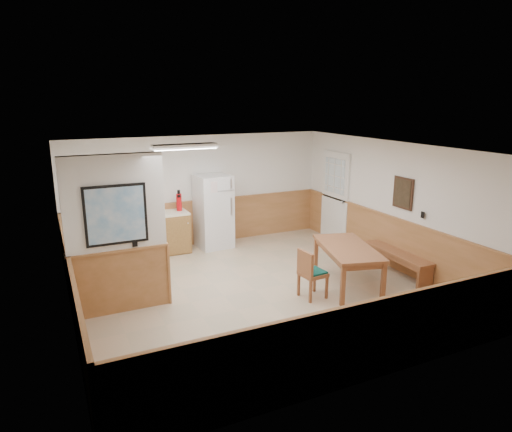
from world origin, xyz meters
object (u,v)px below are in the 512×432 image
dining_table (348,252)px  dining_bench (397,257)px  dining_chair (309,271)px  fire_extinguisher (179,202)px  soap_bottle (95,215)px  refrigerator (213,211)px

dining_table → dining_bench: size_ratio=1.10×
dining_chair → fire_extinguisher: 3.67m
fire_extinguisher → dining_table: bearing=-64.0°
fire_extinguisher → soap_bottle: bearing=172.8°
refrigerator → dining_chair: 3.36m
dining_chair → soap_bottle: size_ratio=4.26×
fire_extinguisher → soap_bottle: size_ratio=2.32×
dining_table → refrigerator: bearing=129.1°
dining_chair → dining_table: bearing=4.3°
soap_bottle → refrigerator: bearing=-2.2°
refrigerator → fire_extinguisher: refrigerator is taller
fire_extinguisher → soap_bottle: (-1.76, 0.00, -0.10)m
dining_table → dining_chair: dining_chair is taller
refrigerator → fire_extinguisher: size_ratio=3.57×
soap_bottle → dining_table: bearing=-40.1°
dining_bench → dining_chair: size_ratio=1.91×
refrigerator → soap_bottle: bearing=174.0°
dining_table → dining_bench: (1.23, 0.07, -0.31)m
refrigerator → dining_bench: 4.07m
refrigerator → soap_bottle: size_ratio=8.27×
dining_bench → dining_chair: dining_chair is taller
dining_table → fire_extinguisher: 3.92m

